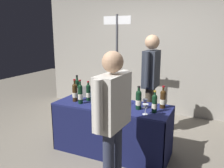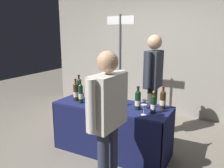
% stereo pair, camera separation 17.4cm
% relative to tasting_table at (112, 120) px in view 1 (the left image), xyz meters
% --- Properties ---
extents(ground_plane, '(12.00, 12.00, 0.00)m').
position_rel_tasting_table_xyz_m(ground_plane, '(0.00, 0.00, -0.50)').
color(ground_plane, gray).
extents(back_partition, '(5.14, 0.12, 2.53)m').
position_rel_tasting_table_xyz_m(back_partition, '(0.00, 2.04, 0.76)').
color(back_partition, '#9E998E').
rests_on(back_partition, ground_plane).
extents(tasting_table, '(1.67, 0.64, 0.73)m').
position_rel_tasting_table_xyz_m(tasting_table, '(0.00, 0.00, 0.00)').
color(tasting_table, '#191E51').
rests_on(tasting_table, ground_plane).
extents(featured_wine_bottle, '(0.08, 0.08, 0.34)m').
position_rel_tasting_table_xyz_m(featured_wine_bottle, '(-0.57, -0.09, 0.37)').
color(featured_wine_bottle, '#38230F').
rests_on(featured_wine_bottle, tasting_table).
extents(display_bottle_0, '(0.07, 0.07, 0.34)m').
position_rel_tasting_table_xyz_m(display_bottle_0, '(-0.69, 0.16, 0.38)').
color(display_bottle_0, black).
rests_on(display_bottle_0, tasting_table).
extents(display_bottle_1, '(0.08, 0.08, 0.29)m').
position_rel_tasting_table_xyz_m(display_bottle_1, '(0.09, -0.07, 0.36)').
color(display_bottle_1, black).
rests_on(display_bottle_1, tasting_table).
extents(display_bottle_2, '(0.08, 0.08, 0.32)m').
position_rel_tasting_table_xyz_m(display_bottle_2, '(0.41, -0.04, 0.37)').
color(display_bottle_2, black).
rests_on(display_bottle_2, tasting_table).
extents(display_bottle_3, '(0.07, 0.07, 0.35)m').
position_rel_tasting_table_xyz_m(display_bottle_3, '(-0.43, -0.15, 0.38)').
color(display_bottle_3, black).
rests_on(display_bottle_3, tasting_table).
extents(display_bottle_4, '(0.07, 0.07, 0.30)m').
position_rel_tasting_table_xyz_m(display_bottle_4, '(-0.40, 0.02, 0.36)').
color(display_bottle_4, black).
rests_on(display_bottle_4, tasting_table).
extents(display_bottle_5, '(0.08, 0.08, 0.34)m').
position_rel_tasting_table_xyz_m(display_bottle_5, '(-0.31, 0.09, 0.38)').
color(display_bottle_5, '#192333').
rests_on(display_bottle_5, tasting_table).
extents(display_bottle_6, '(0.08, 0.08, 0.31)m').
position_rel_tasting_table_xyz_m(display_bottle_6, '(0.69, 0.15, 0.36)').
color(display_bottle_6, '#38230F').
rests_on(display_bottle_6, tasting_table).
extents(display_bottle_7, '(0.07, 0.07, 0.29)m').
position_rel_tasting_table_xyz_m(display_bottle_7, '(0.63, -0.07, 0.36)').
color(display_bottle_7, black).
rests_on(display_bottle_7, tasting_table).
extents(wine_glass_near_vendor, '(0.07, 0.07, 0.13)m').
position_rel_tasting_table_xyz_m(wine_glass_near_vendor, '(0.01, 0.14, 0.33)').
color(wine_glass_near_vendor, silver).
rests_on(wine_glass_near_vendor, tasting_table).
extents(wine_glass_mid, '(0.07, 0.07, 0.12)m').
position_rel_tasting_table_xyz_m(wine_glass_mid, '(0.47, 0.05, 0.32)').
color(wine_glass_mid, silver).
rests_on(wine_glass_mid, tasting_table).
extents(wine_glass_near_taster, '(0.08, 0.08, 0.14)m').
position_rel_tasting_table_xyz_m(wine_glass_near_taster, '(0.55, -0.19, 0.33)').
color(wine_glass_near_taster, silver).
rests_on(wine_glass_near_taster, tasting_table).
extents(flower_vase, '(0.10, 0.10, 0.38)m').
position_rel_tasting_table_xyz_m(flower_vase, '(-0.24, -0.09, 0.34)').
color(flower_vase, slate).
rests_on(flower_vase, tasting_table).
extents(brochure_stand, '(0.14, 0.14, 0.18)m').
position_rel_tasting_table_xyz_m(brochure_stand, '(-0.51, 0.19, 0.32)').
color(brochure_stand, silver).
rests_on(brochure_stand, tasting_table).
extents(vendor_presenter, '(0.23, 0.55, 1.71)m').
position_rel_tasting_table_xyz_m(vendor_presenter, '(0.34, 0.81, 0.52)').
color(vendor_presenter, '#4C4233').
rests_on(vendor_presenter, ground_plane).
extents(taster_foreground_right, '(0.24, 0.64, 1.57)m').
position_rel_tasting_table_xyz_m(taster_foreground_right, '(0.38, -0.81, 0.44)').
color(taster_foreground_right, '#2D3347').
rests_on(taster_foreground_right, ground_plane).
extents(booth_signpost, '(0.52, 0.04, 2.05)m').
position_rel_tasting_table_xyz_m(booth_signpost, '(-0.36, 0.99, 0.74)').
color(booth_signpost, '#47474C').
rests_on(booth_signpost, ground_plane).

